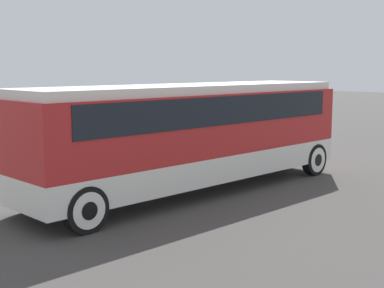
% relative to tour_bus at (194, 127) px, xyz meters
% --- Properties ---
extents(ground_plane, '(120.00, 120.00, 0.00)m').
position_rel_tour_bus_xyz_m(ground_plane, '(-0.10, 0.00, -1.78)').
color(ground_plane, '#423F3D').
extents(tour_bus, '(10.39, 2.58, 2.95)m').
position_rel_tour_bus_xyz_m(tour_bus, '(0.00, 0.00, 0.00)').
color(tour_bus, silver).
rests_on(tour_bus, ground_plane).
extents(parked_car_near, '(4.70, 1.94, 1.47)m').
position_rel_tour_bus_xyz_m(parked_car_near, '(4.31, 4.70, -1.05)').
color(parked_car_near, '#BCBCC1').
rests_on(parked_car_near, ground_plane).
extents(parked_car_mid, '(4.73, 1.86, 1.49)m').
position_rel_tour_bus_xyz_m(parked_car_mid, '(-1.21, 7.61, -1.04)').
color(parked_car_mid, navy).
rests_on(parked_car_mid, ground_plane).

